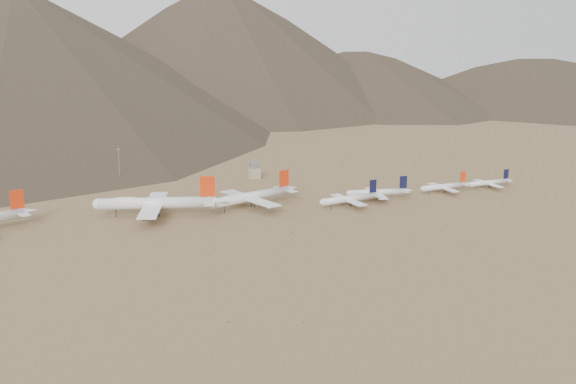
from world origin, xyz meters
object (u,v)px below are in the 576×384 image
object	(u,v)px
widebody_centre	(156,203)
narrowbody_b	(379,192)
control_tower	(254,171)
widebody_east	(252,196)
narrowbody_a	(351,198)

from	to	relation	value
widebody_centre	narrowbody_b	bearing A→B (deg)	12.37
control_tower	widebody_centre	bearing A→B (deg)	-135.23
widebody_east	narrowbody_b	size ratio (longest dim) A/B	1.44
widebody_centre	control_tower	distance (m)	119.10
narrowbody_b	control_tower	xyz separation A→B (m)	(-59.32, 89.96, 0.42)
narrowbody_a	widebody_east	bearing A→B (deg)	154.98
widebody_centre	narrowbody_b	world-z (taller)	widebody_centre
widebody_east	control_tower	bearing A→B (deg)	52.66
widebody_east	control_tower	distance (m)	86.08
narrowbody_b	control_tower	bearing A→B (deg)	132.49
narrowbody_b	widebody_east	bearing A→B (deg)	-176.13
widebody_east	narrowbody_a	distance (m)	62.57
narrowbody_a	narrowbody_b	size ratio (longest dim) A/B	1.02
widebody_centre	control_tower	size ratio (longest dim) A/B	6.55
widebody_centre	narrowbody_b	xyz separation A→B (m)	(143.85, -6.11, -3.33)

